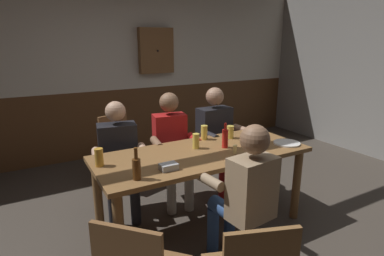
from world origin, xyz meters
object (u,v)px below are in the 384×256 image
dining_table (202,162)px  table_candle (235,149)px  plate_0 (287,143)px  bottle_1 (225,138)px  pint_glass_4 (230,132)px  pint_glass_1 (99,157)px  chair_empty_near_left (120,148)px  condiment_caddy (169,167)px  person_3 (245,190)px  person_0 (119,154)px  pint_glass_2 (196,141)px  wall_dart_cabinet (156,51)px  bottle_0 (137,168)px  person_1 (172,144)px  person_2 (217,135)px  pint_glass_0 (204,132)px  pint_glass_3 (255,131)px

dining_table → table_candle: table_candle is taller
dining_table → plate_0: size_ratio=7.59×
bottle_1 → pint_glass_4: 0.32m
plate_0 → pint_glass_1: size_ratio=1.73×
chair_empty_near_left → condiment_caddy: bearing=71.5°
person_3 → table_candle: bearing=55.8°
person_0 → table_candle: person_0 is taller
pint_glass_2 → wall_dart_cabinet: size_ratio=0.21×
bottle_1 → table_candle: bearing=-95.3°
condiment_caddy → bottle_0: (-0.28, -0.05, 0.07)m
bottle_1 → pint_glass_2: (-0.25, 0.12, -0.02)m
person_1 → wall_dart_cabinet: (0.59, 1.76, 0.95)m
bottle_1 → person_2: bearing=61.6°
condiment_caddy → pint_glass_4: size_ratio=1.04×
bottle_1 → pint_glass_0: (-0.04, 0.32, -0.02)m
condiment_caddy → bottle_0: size_ratio=0.57×
person_3 → plate_0: person_3 is taller
pint_glass_0 → pint_glass_1: size_ratio=0.99×
person_3 → table_candle: (0.24, 0.45, 0.15)m
table_candle → condiment_caddy: table_candle is taller
person_0 → condiment_caddy: size_ratio=8.47×
person_0 → person_3: (0.60, -1.28, 0.01)m
person_0 → person_2: (1.20, 0.00, 0.03)m
person_1 → pint_glass_4: bearing=149.2°
plate_0 → wall_dart_cabinet: 2.74m
person_2 → pint_glass_4: 0.47m
plate_0 → wall_dart_cabinet: bearing=96.1°
table_candle → pint_glass_2: 0.38m
pint_glass_3 → bottle_0: bearing=-163.3°
person_1 → person_2: person_2 is taller
table_candle → pint_glass_1: pint_glass_1 is taller
bottle_0 → pint_glass_2: (0.73, 0.39, -0.02)m
person_2 → chair_empty_near_left: 1.23m
pint_glass_1 → pint_glass_4: (1.39, 0.10, -0.01)m
person_1 → pint_glass_3: size_ratio=12.25×
table_candle → bottle_1: 0.19m
person_1 → bottle_0: (-0.72, -0.91, 0.20)m
person_1 → person_2: size_ratio=0.99×
bottle_0 → person_0: bearing=82.0°
person_0 → pint_glass_2: bearing=149.3°
dining_table → pint_glass_4: bearing=24.9°
person_1 → wall_dart_cabinet: wall_dart_cabinet is taller
person_0 → pint_glass_0: bearing=169.1°
person_3 → pint_glass_0: size_ratio=8.04×
chair_empty_near_left → table_candle: size_ratio=11.00×
person_2 → pint_glass_1: 1.61m
person_0 → person_3: bearing=125.7°
pint_glass_0 → condiment_caddy: bearing=-140.6°
bottle_0 → bottle_1: bottle_0 is taller
wall_dart_cabinet → dining_table: bearing=-103.5°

